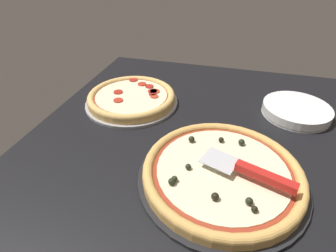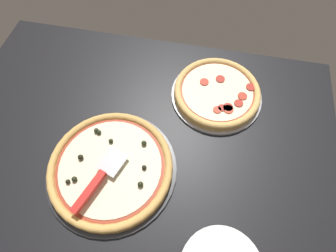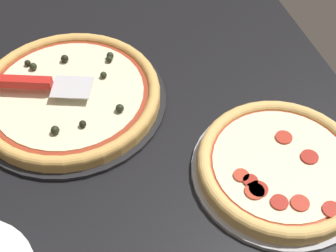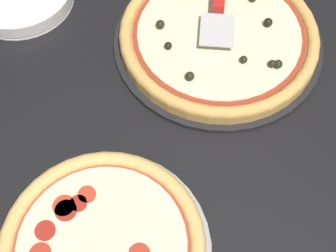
{
  "view_description": "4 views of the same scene",
  "coord_description": "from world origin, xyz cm",
  "views": [
    {
      "loc": [
        -54.34,
        -1.6,
        49.31
      ],
      "look_at": [
        9.66,
        15.74,
        3.0
      ],
      "focal_mm": 28.0,
      "sensor_mm": 36.0,
      "label": 1
    },
    {
      "loc": [
        18.22,
        -27.07,
        82.04
      ],
      "look_at": [
        9.66,
        15.74,
        3.0
      ],
      "focal_mm": 28.0,
      "sensor_mm": 36.0,
      "label": 2
    },
    {
      "loc": [
        69.31,
        -1.52,
        74.88
      ],
      "look_at": [
        9.66,
        15.74,
        3.0
      ],
      "focal_mm": 50.0,
      "sensor_mm": 36.0,
      "label": 3
    },
    {
      "loc": [
        19.83,
        55.59,
        74.36
      ],
      "look_at": [
        9.66,
        15.74,
        3.0
      ],
      "focal_mm": 50.0,
      "sensor_mm": 36.0,
      "label": 4
    }
  ],
  "objects": [
    {
      "name": "pizza_pan_front",
      "position": [
        -5.42,
        -2.35,
        0.5
      ],
      "size": [
        42.34,
        42.34,
        1.0
      ],
      "primitive_type": "cylinder",
      "color": "black",
      "rests_on": "ground_plane"
    },
    {
      "name": "pizza_front",
      "position": [
        -5.43,
        -2.33,
        2.66
      ],
      "size": [
        39.8,
        39.8,
        4.23
      ],
      "color": "tan",
      "rests_on": "pizza_pan_front"
    },
    {
      "name": "ground_plane",
      "position": [
        0.0,
        0.0,
        -1.8
      ],
      "size": [
        137.52,
        117.35,
        3.6
      ],
      "primitive_type": "cube",
      "color": "black"
    },
    {
      "name": "pizza_pan_back",
      "position": [
        24.75,
        33.82,
        0.5
      ],
      "size": [
        34.16,
        34.16,
        1.0
      ],
      "primitive_type": "cylinder",
      "color": "#939399",
      "rests_on": "ground_plane"
    },
    {
      "name": "pizza_back",
      "position": [
        24.78,
        33.81,
        2.69
      ],
      "size": [
        32.11,
        32.11,
        3.37
      ],
      "color": "#DBAD60",
      "rests_on": "pizza_pan_back"
    }
  ]
}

